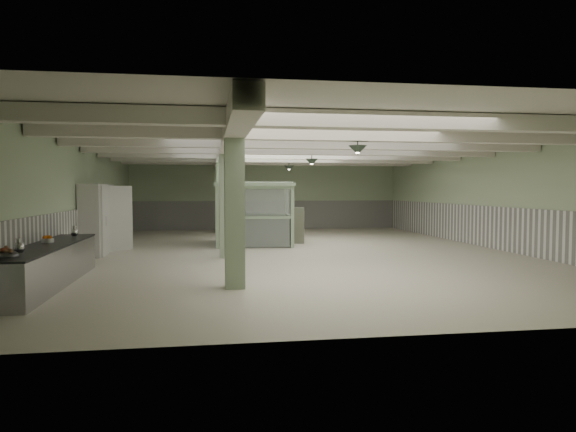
{
  "coord_description": "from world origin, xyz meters",
  "views": [
    {
      "loc": [
        -3.06,
        -16.94,
        2.11
      ],
      "look_at": [
        -0.66,
        -1.59,
        1.3
      ],
      "focal_mm": 32.0,
      "sensor_mm": 36.0,
      "label": 1
    }
  ],
  "objects": [
    {
      "name": "guard_booth",
      "position": [
        -1.33,
        2.41,
        1.63
      ],
      "size": [
        3.06,
        2.64,
        2.39
      ],
      "rotation": [
        0.0,
        0.0,
        -0.06
      ],
      "color": "#98B490",
      "rests_on": "floor"
    },
    {
      "name": "orange_bowl",
      "position": [
        -6.63,
        -4.74,
        0.95
      ],
      "size": [
        0.34,
        0.34,
        0.1
      ],
      "primitive_type": "cylinder",
      "rotation": [
        0.0,
        0.0,
        0.37
      ],
      "color": "#B2B2B7",
      "rests_on": "prep_counter"
    },
    {
      "name": "veg_colander",
      "position": [
        -6.57,
        -7.27,
        0.99
      ],
      "size": [
        0.49,
        0.49,
        0.18
      ],
      "primitive_type": null,
      "rotation": [
        0.0,
        0.0,
        -0.29
      ],
      "color": "#3A3A3E",
      "rests_on": "prep_counter"
    },
    {
      "name": "column_a",
      "position": [
        -2.5,
        -6.0,
        1.8
      ],
      "size": [
        0.42,
        0.42,
        3.6
      ],
      "primitive_type": "cube",
      "color": "#91A887",
      "rests_on": "floor"
    },
    {
      "name": "filing_cabinet",
      "position": [
        0.45,
        2.86,
        0.69
      ],
      "size": [
        0.53,
        0.69,
        1.39
      ],
      "primitive_type": "cube",
      "rotation": [
        0.0,
        0.0,
        -0.13
      ],
      "color": "#606554",
      "rests_on": "floor"
    },
    {
      "name": "wall_left",
      "position": [
        -7.0,
        0.0,
        1.8
      ],
      "size": [
        0.02,
        20.0,
        3.6
      ],
      "primitive_type": "cube",
      "color": "#AAC19A",
      "rests_on": "floor"
    },
    {
      "name": "floor",
      "position": [
        0.0,
        0.0,
        0.0
      ],
      "size": [
        20.0,
        20.0,
        0.0
      ],
      "primitive_type": "plane",
      "color": "beige",
      "rests_on": "ground"
    },
    {
      "name": "pendant_mid",
      "position": [
        0.5,
        0.5,
        3.05
      ],
      "size": [
        0.44,
        0.44,
        0.22
      ],
      "primitive_type": "cone",
      "rotation": [
        3.14,
        0.0,
        0.0
      ],
      "color": "#2B3A2D",
      "rests_on": "ceiling"
    },
    {
      "name": "prep_counter",
      "position": [
        -6.54,
        -5.2,
        0.46
      ],
      "size": [
        0.94,
        5.37,
        0.91
      ],
      "color": "#AAA9AE",
      "rests_on": "floor"
    },
    {
      "name": "ceiling",
      "position": [
        0.0,
        0.0,
        3.6
      ],
      "size": [
        14.0,
        20.0,
        0.02
      ],
      "primitive_type": "cube",
      "color": "beige",
      "rests_on": "wall_back"
    },
    {
      "name": "wall_front",
      "position": [
        0.0,
        -10.0,
        1.8
      ],
      "size": [
        14.0,
        0.02,
        3.6
      ],
      "primitive_type": "cube",
      "color": "#AAC19A",
      "rests_on": "floor"
    },
    {
      "name": "beam_e",
      "position": [
        0.0,
        2.5,
        3.42
      ],
      "size": [
        13.9,
        0.35,
        0.32
      ],
      "primitive_type": "cube",
      "color": "silver",
      "rests_on": "ceiling"
    },
    {
      "name": "column_c",
      "position": [
        -2.5,
        4.0,
        1.8
      ],
      "size": [
        0.42,
        0.42,
        3.6
      ],
      "primitive_type": "cube",
      "color": "#91A887",
      "rests_on": "floor"
    },
    {
      "name": "beam_f",
      "position": [
        0.0,
        5.0,
        3.42
      ],
      "size": [
        13.9,
        0.35,
        0.32
      ],
      "primitive_type": "cube",
      "color": "silver",
      "rests_on": "ceiling"
    },
    {
      "name": "column_d",
      "position": [
        -2.5,
        8.0,
        1.8
      ],
      "size": [
        0.42,
        0.42,
        3.6
      ],
      "primitive_type": "cube",
      "color": "#91A887",
      "rests_on": "floor"
    },
    {
      "name": "beam_a",
      "position": [
        0.0,
        -7.5,
        3.42
      ],
      "size": [
        13.9,
        0.35,
        0.32
      ],
      "primitive_type": "cube",
      "color": "silver",
      "rests_on": "ceiling"
    },
    {
      "name": "column_b",
      "position": [
        -2.5,
        -1.0,
        1.8
      ],
      "size": [
        0.42,
        0.42,
        3.6
      ],
      "primitive_type": "cube",
      "color": "#91A887",
      "rests_on": "floor"
    },
    {
      "name": "beam_c",
      "position": [
        0.0,
        -2.5,
        3.42
      ],
      "size": [
        13.9,
        0.35,
        0.32
      ],
      "primitive_type": "cube",
      "color": "silver",
      "rests_on": "ceiling"
    },
    {
      "name": "pendant_front",
      "position": [
        0.5,
        -5.0,
        3.05
      ],
      "size": [
        0.44,
        0.44,
        0.22
      ],
      "primitive_type": "cone",
      "rotation": [
        3.14,
        0.0,
        0.0
      ],
      "color": "#2B3A2D",
      "rests_on": "ceiling"
    },
    {
      "name": "wall_back",
      "position": [
        0.0,
        10.0,
        1.8
      ],
      "size": [
        14.0,
        0.02,
        3.6
      ],
      "primitive_type": "cube",
      "color": "#AAC19A",
      "rests_on": "floor"
    },
    {
      "name": "wainscot_left",
      "position": [
        -6.97,
        0.0,
        0.75
      ],
      "size": [
        0.05,
        19.9,
        1.5
      ],
      "primitive_type": "cube",
      "color": "white",
      "rests_on": "floor"
    },
    {
      "name": "wainscot_right",
      "position": [
        6.97,
        0.0,
        0.75
      ],
      "size": [
        0.05,
        19.9,
        1.5
      ],
      "primitive_type": "cube",
      "color": "white",
      "rests_on": "floor"
    },
    {
      "name": "wainscot_back",
      "position": [
        0.0,
        9.97,
        0.75
      ],
      "size": [
        13.9,
        0.05,
        1.5
      ],
      "primitive_type": "cube",
      "color": "white",
      "rests_on": "floor"
    },
    {
      "name": "pendant_back",
      "position": [
        0.5,
        5.5,
        3.05
      ],
      "size": [
        0.44,
        0.44,
        0.22
      ],
      "primitive_type": "cone",
      "rotation": [
        3.14,
        0.0,
        0.0
      ],
      "color": "#2B3A2D",
      "rests_on": "ceiling"
    },
    {
      "name": "beam_d",
      "position": [
        0.0,
        0.0,
        3.42
      ],
      "size": [
        13.9,
        0.35,
        0.32
      ],
      "primitive_type": "cube",
      "color": "silver",
      "rests_on": "ceiling"
    },
    {
      "name": "girder",
      "position": [
        -2.5,
        0.0,
        3.38
      ],
      "size": [
        0.45,
        19.9,
        0.4
      ],
      "primitive_type": "cube",
      "color": "silver",
      "rests_on": "ceiling"
    },
    {
      "name": "wall_right",
      "position": [
        7.0,
        0.0,
        1.8
      ],
      "size": [
        0.02,
        20.0,
        3.6
      ],
      "primitive_type": "cube",
      "color": "#AAC19A",
      "rests_on": "floor"
    },
    {
      "name": "beam_b",
      "position": [
        0.0,
        -5.0,
        3.42
      ],
      "size": [
        13.9,
        0.35,
        0.32
      ],
      "primitive_type": "cube",
      "color": "silver",
      "rests_on": "ceiling"
    },
    {
      "name": "pitcher_far",
      "position": [
        -6.57,
        -6.71,
        1.05
      ],
      "size": [
        0.27,
        0.28,
        0.29
      ],
      "primitive_type": null,
      "rotation": [
        0.0,
        0.0,
        0.35
      ],
      "color": "#AAA9AE",
      "rests_on": "prep_counter"
    },
    {
      "name": "walkin_cooler",
      "position": [
        -6.62,
        0.58,
        1.18
      ],
      "size": [
        1.17,
        2.57,
        2.36
      ],
      "color": "silver",
      "rests_on": "floor"
    },
    {
      "name": "pitcher_near",
      "position": [
        -6.44,
        -3.21,
        1.04
      ],
      "size": [
        0.25,
        0.27,
        0.28
      ],
      "primitive_type": null,
      "rotation": [
        0.0,
        0.0,
        0.37
      ],
      "color": "#AAA9AE",
      "rests_on": "prep_counter"
    },
    {
      "name": "beam_g",
      "position": [
        0.0,
        7.5,
        3.42
      ],
      "size": [
        13.9,
        0.35,
        0.32
      ],
      "primitive_type": "cube",
      "color": "silver",
      "rests_on": "ceiling"
    }
  ]
}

